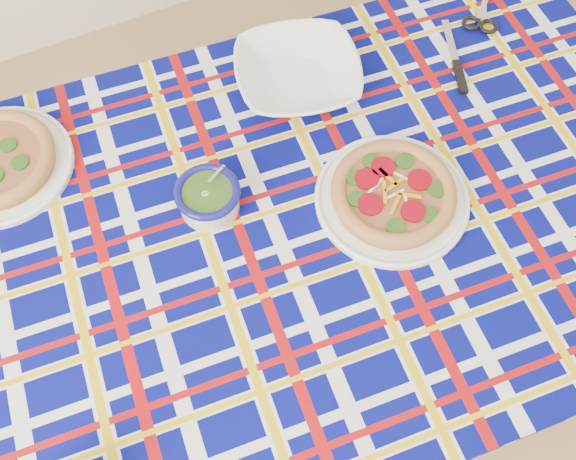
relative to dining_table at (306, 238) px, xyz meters
name	(u,v)px	position (x,y,z in m)	size (l,w,h in m)	color
dining_table	(306,238)	(0.00, 0.00, 0.00)	(1.58, 1.07, 0.70)	brown
tablecloth	(306,232)	(0.00, 0.00, 0.02)	(1.53, 0.96, 0.10)	#050961
main_focaccia_plate	(393,193)	(0.16, -0.03, 0.10)	(0.29, 0.29, 0.06)	brown
pesto_bowl	(208,196)	(-0.15, 0.10, 0.11)	(0.12, 0.12, 0.07)	#213F11
serving_bowl	(298,75)	(0.13, 0.29, 0.10)	(0.25, 0.25, 0.06)	white
table_knife	(451,42)	(0.47, 0.25, 0.08)	(0.22, 0.02, 0.01)	silver
kitchen_scissors	(484,3)	(0.60, 0.32, 0.08)	(0.18, 0.08, 0.01)	silver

